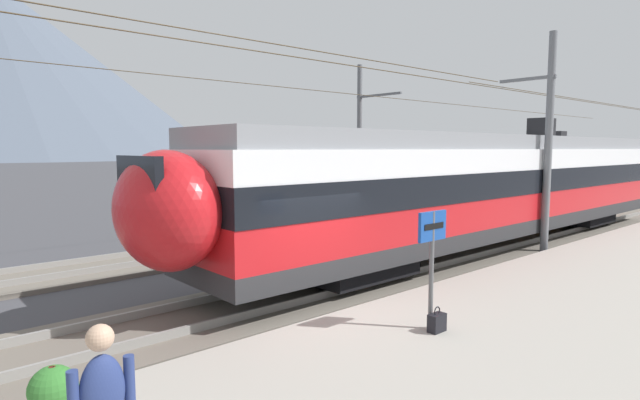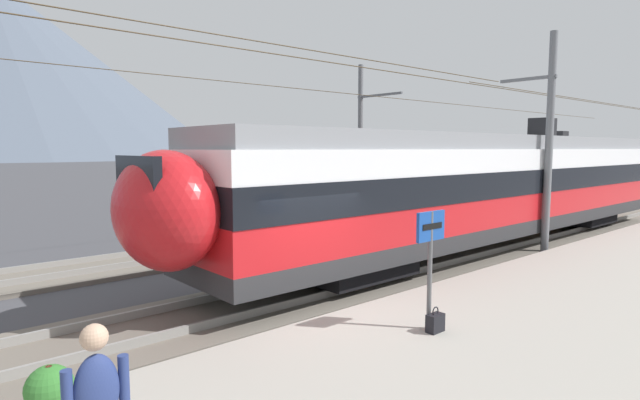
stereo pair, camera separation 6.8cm
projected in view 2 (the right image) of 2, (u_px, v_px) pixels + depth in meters
name	position (u px, v px, depth m)	size (l,w,h in m)	color
ground_plane	(307.00, 319.00, 10.17)	(400.00, 400.00, 0.00)	#424247
platform_slab	(524.00, 392.00, 6.76)	(120.00, 7.52, 0.33)	#A39E93
track_near	(271.00, 301.00, 11.10)	(120.00, 3.00, 0.28)	#6B6359
track_far	(161.00, 259.00, 15.40)	(120.00, 3.00, 0.28)	#6B6359
train_near_platform	(485.00, 185.00, 16.55)	(23.55, 2.89, 4.27)	#2D2D30
train_far_track	(530.00, 168.00, 30.62)	(23.68, 2.97, 4.27)	#2D2D30
catenary_mast_mid	(546.00, 139.00, 16.01)	(43.68, 1.87, 7.05)	slate
catenary_mast_far_side	(363.00, 138.00, 23.94)	(43.68, 2.67, 7.36)	slate
platform_sign	(430.00, 243.00, 8.51)	(0.70, 0.08, 2.04)	#59595B
handbag_near_sign	(435.00, 323.00, 8.51)	(0.32, 0.18, 0.44)	black
potted_plant_platform_edge	(50.00, 396.00, 5.44)	(0.51, 0.51, 0.76)	brown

